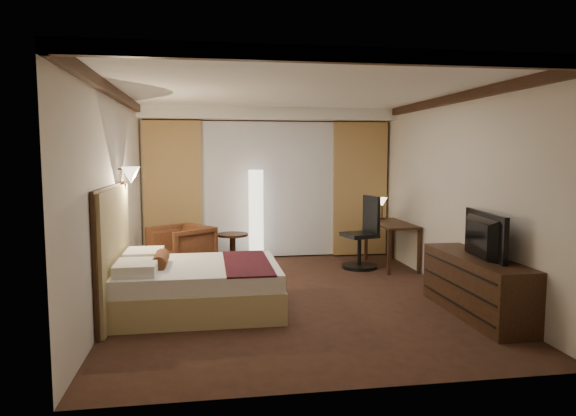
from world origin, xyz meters
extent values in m
cube|color=#331F13|center=(0.00, 0.00, 0.00)|extent=(4.50, 5.50, 0.01)
cube|color=white|center=(0.00, 0.00, 2.70)|extent=(4.50, 5.50, 0.01)
cube|color=beige|center=(0.00, 2.75, 1.35)|extent=(4.50, 0.02, 2.70)
cube|color=beige|center=(-2.25, 0.00, 1.35)|extent=(0.02, 5.50, 2.70)
cube|color=beige|center=(2.25, 0.00, 1.35)|extent=(0.02, 5.50, 2.70)
cube|color=white|center=(0.00, 2.50, 2.60)|extent=(4.50, 0.50, 0.20)
cube|color=silver|center=(0.00, 2.67, 1.25)|extent=(2.48, 0.04, 2.45)
cube|color=tan|center=(-1.70, 2.61, 1.25)|extent=(1.00, 0.14, 2.45)
cube|color=tan|center=(1.70, 2.61, 1.25)|extent=(1.00, 0.14, 2.45)
imported|color=#552319|center=(-1.53, 1.64, 0.42)|extent=(1.11, 1.12, 0.84)
imported|color=black|center=(1.97, -1.11, 1.02)|extent=(0.76, 1.16, 0.14)
camera|label=1|loc=(-1.10, -6.58, 1.89)|focal=32.00mm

